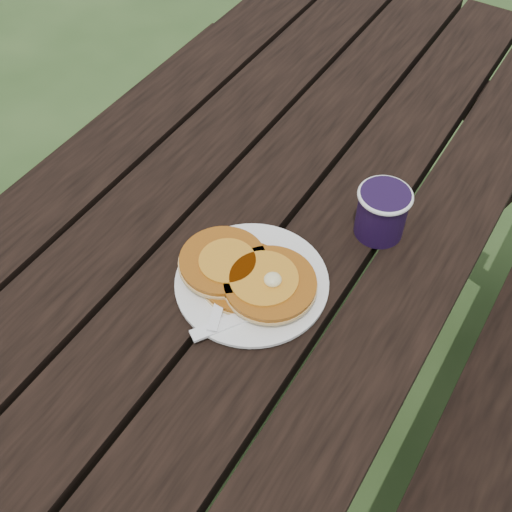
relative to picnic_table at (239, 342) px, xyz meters
The scene contains 7 objects.
ground 0.37m from the picnic_table, ahead, with size 60.00×60.00×0.00m, color #28401B.
picnic_table is the anchor object (origin of this frame).
plate 0.41m from the picnic_table, 45.21° to the right, with size 0.23×0.23×0.01m, color white.
pancake_stack 0.43m from the picnic_table, 47.72° to the right, with size 0.22×0.14×0.04m.
knife 0.44m from the picnic_table, 50.50° to the right, with size 0.02×0.18×0.01m, color white.
fork 0.44m from the picnic_table, 62.98° to the right, with size 0.03×0.16×0.01m, color white, non-canonical shape.
coffee_cup 0.49m from the picnic_table, 26.29° to the left, with size 0.09×0.09×0.09m.
Camera 1 is at (0.42, -0.60, 1.54)m, focal length 45.00 mm.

